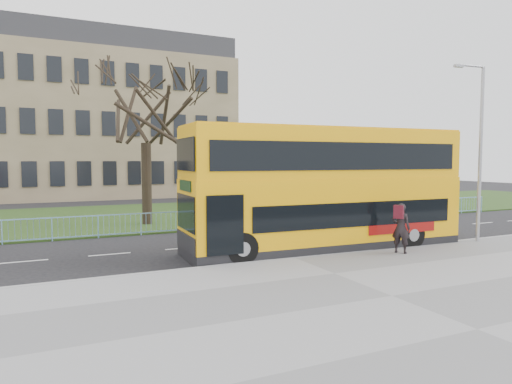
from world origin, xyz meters
TOP-DOWN VIEW (x-y plane):
  - ground at (0.00, 0.00)m, footprint 120.00×120.00m
  - pavement at (0.00, -6.75)m, footprint 80.00×10.50m
  - kerb at (0.00, -1.55)m, footprint 80.00×0.20m
  - grass_verge at (0.00, 14.30)m, footprint 80.00×15.40m
  - guard_railing at (0.00, 6.60)m, footprint 40.00×0.12m
  - bare_tree at (-3.00, 10.00)m, footprint 7.63×7.63m
  - civic_building at (-5.00, 35.00)m, footprint 30.00×15.00m
  - yellow_bus at (2.25, -0.21)m, footprint 11.84×3.20m
  - pedestrian at (4.15, -2.53)m, footprint 0.77×0.84m
  - street_lamp at (8.95, -1.99)m, footprint 1.62×0.31m

SIDE VIEW (x-z plane):
  - ground at x=0.00m, z-range 0.00..0.00m
  - grass_verge at x=0.00m, z-range 0.00..0.08m
  - pavement at x=0.00m, z-range 0.00..0.12m
  - kerb at x=0.00m, z-range 0.00..0.14m
  - guard_railing at x=0.00m, z-range 0.00..1.10m
  - pedestrian at x=4.15m, z-range 0.12..2.05m
  - yellow_bus at x=2.25m, z-range 0.18..5.11m
  - street_lamp at x=8.95m, z-range 0.49..8.12m
  - bare_tree at x=-3.00m, z-range 0.08..10.99m
  - civic_building at x=-5.00m, z-range 0.00..14.00m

